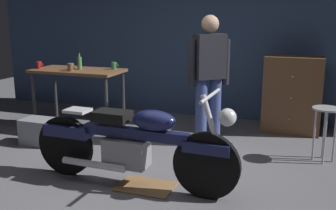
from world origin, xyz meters
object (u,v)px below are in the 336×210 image
Objects in this scene: mug_red_diner at (39,65)px; motorcycle at (132,143)px; mug_green_speckled at (114,66)px; mug_brown_stoneware at (71,67)px; wooden_dresser at (292,95)px; person_standing at (209,75)px; bottle at (80,63)px; storage_bin at (40,131)px; shop_stool at (326,120)px.

motorcycle is at bearing -33.62° from mug_red_diner.
mug_green_speckled is 1.03× the size of mug_red_diner.
motorcycle is 17.89× the size of mug_brown_stoneware.
mug_red_diner is (-3.51, -1.04, 0.40)m from wooden_dresser.
mug_red_diner is (-0.57, 0.06, -0.00)m from mug_brown_stoneware.
wooden_dresser is at bearing 16.42° from mug_red_diner.
person_standing is at bearing 1.85° from mug_red_diner.
mug_red_diner is at bearing -163.58° from wooden_dresser.
bottle is (-1.51, 1.52, 0.55)m from motorcycle.
mug_brown_stoneware is (0.15, 0.58, 0.78)m from storage_bin.
motorcycle is at bearing -143.48° from shop_stool.
mug_green_speckled is (-1.45, 0.22, 0.03)m from person_standing.
person_standing is 1.47m from mug_green_speckled.
wooden_dresser reaches higher than shop_stool.
bottle reaches higher than storage_bin.
shop_stool is 3.37m from bottle.
shop_stool is at bearing -69.09° from wooden_dresser.
motorcycle is 2.21m from bottle.
shop_stool is at bearing 134.73° from person_standing.
shop_stool is at bearing 38.39° from motorcycle.
wooden_dresser is at bearing 16.79° from mug_green_speckled.
bottle is at bearing -162.54° from wooden_dresser.
shop_stool is at bearing 9.48° from storage_bin.
storage_bin is (-1.69, 0.76, -0.28)m from motorcycle.
storage_bin is (-3.09, -1.68, -0.38)m from wooden_dresser.
shop_stool is (1.82, 1.35, 0.05)m from motorcycle.
mug_brown_stoneware is (-1.54, 1.35, 0.51)m from motorcycle.
motorcycle is 2.59m from mug_red_diner.
motorcycle is 20.51× the size of mug_red_diner.
wooden_dresser is 2.59m from mug_green_speckled.
mug_green_speckled is (-2.87, 0.35, 0.45)m from shop_stool.
shop_stool is 2.92m from mug_green_speckled.
mug_green_speckled reaches higher than mug_red_diner.
mug_red_diner is at bearing 123.27° from storage_bin.
bottle is at bearing 176.96° from shop_stool.
person_standing is 15.17× the size of mug_green_speckled.
mug_brown_stoneware is (-2.94, -1.09, 0.40)m from wooden_dresser.
person_standing reaches higher than shop_stool.
mug_red_diner is at bearing -168.71° from bottle.
wooden_dresser reaches higher than mug_brown_stoneware.
mug_red_diner is 0.44× the size of bottle.
wooden_dresser is 3.08m from bottle.
mug_brown_stoneware is 0.58m from mug_red_diner.
motorcycle is 1.99× the size of wooden_dresser.
person_standing is 1.95m from mug_brown_stoneware.
person_standing is 2.34m from storage_bin.
mug_brown_stoneware is at bearing -179.98° from shop_stool.
person_standing is 3.80× the size of storage_bin.
bottle is (-1.91, 0.04, 0.07)m from person_standing.
shop_stool is at bearing -0.82° from mug_red_diner.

